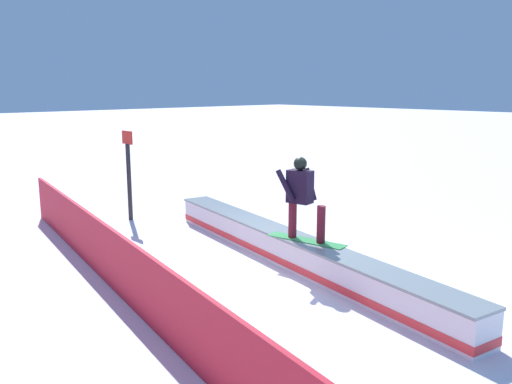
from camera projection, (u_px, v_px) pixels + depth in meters
The scene contains 5 objects.
ground_plane at pixel (292, 265), 9.32m from camera, with size 120.00×120.00×0.00m, color white.
grind_box at pixel (292, 252), 9.28m from camera, with size 7.58×1.95×0.54m.
snowboarder at pixel (302, 196), 8.82m from camera, with size 1.43×0.56×1.39m.
safety_fence at pixel (139, 281), 7.22m from camera, with size 13.07×0.06×0.96m, color red.
trail_marker at pixel (129, 173), 12.30m from camera, with size 0.40×0.10×2.07m.
Camera 1 is at (-6.10, 6.51, 3.06)m, focal length 37.62 mm.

